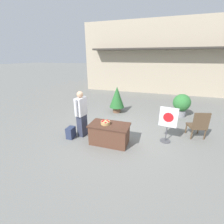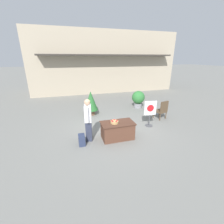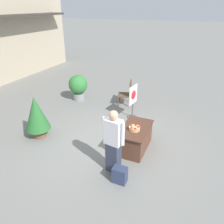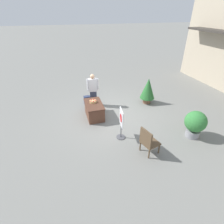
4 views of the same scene
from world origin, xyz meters
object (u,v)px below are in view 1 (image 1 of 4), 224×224
object	(u,v)px
backpack	(71,133)
poster_board	(168,123)
person_visitor	(81,114)
potted_plant_far_right	(117,98)
patio_chair	(198,124)
potted_plant_near_right	(182,104)
apple_basket	(106,123)
display_table	(110,134)

from	to	relation	value
backpack	poster_board	world-z (taller)	poster_board
person_visitor	potted_plant_far_right	bearing A→B (deg)	89.02
patio_chair	potted_plant_near_right	world-z (taller)	potted_plant_near_right
person_visitor	poster_board	size ratio (longest dim) A/B	1.35
apple_basket	person_visitor	xyz separation A→B (m)	(-1.02, 0.21, 0.12)
backpack	potted_plant_far_right	size ratio (longest dim) A/B	0.30
poster_board	patio_chair	world-z (taller)	poster_board
potted_plant_near_right	potted_plant_far_right	world-z (taller)	potted_plant_far_right
person_visitor	potted_plant_near_right	bearing A→B (deg)	51.05
backpack	potted_plant_near_right	distance (m)	5.49
apple_basket	patio_chair	size ratio (longest dim) A/B	0.31
backpack	potted_plant_near_right	xyz separation A→B (m)	(4.10, 3.62, 0.44)
apple_basket	potted_plant_near_right	distance (m)	4.48
person_visitor	poster_board	world-z (taller)	person_visitor
display_table	apple_basket	world-z (taller)	apple_basket
patio_chair	person_visitor	bearing A→B (deg)	89.73
display_table	potted_plant_near_right	xyz separation A→B (m)	(2.62, 3.51, 0.29)
apple_basket	backpack	bearing A→B (deg)	-176.00
display_table	poster_board	distance (m)	2.03
backpack	patio_chair	size ratio (longest dim) A/B	0.41
patio_chair	display_table	bearing A→B (deg)	98.45
potted_plant_near_right	patio_chair	bearing A→B (deg)	-80.86
potted_plant_far_right	backpack	bearing A→B (deg)	-105.36
poster_board	potted_plant_near_right	size ratio (longest dim) A/B	1.13
apple_basket	potted_plant_near_right	world-z (taller)	potted_plant_near_right
person_visitor	potted_plant_near_right	size ratio (longest dim) A/B	1.52
backpack	patio_chair	distance (m)	4.69
potted_plant_near_right	apple_basket	bearing A→B (deg)	-128.01
apple_basket	potted_plant_far_right	size ratio (longest dim) A/B	0.23
person_visitor	patio_chair	size ratio (longest dim) A/B	1.67
poster_board	potted_plant_near_right	world-z (taller)	poster_board
backpack	potted_plant_near_right	bearing A→B (deg)	41.42
display_table	potted_plant_far_right	bearing A→B (deg)	101.30
potted_plant_near_right	potted_plant_far_right	bearing A→B (deg)	-172.07
person_visitor	poster_board	xyz separation A→B (m)	(3.03, 0.50, -0.18)
display_table	potted_plant_far_right	distance (m)	3.15
potted_plant_far_right	poster_board	bearing A→B (deg)	-43.54
display_table	patio_chair	distance (m)	3.26
person_visitor	potted_plant_far_right	world-z (taller)	person_visitor
display_table	patio_chair	world-z (taller)	patio_chair
display_table	person_visitor	distance (m)	1.29
poster_board	potted_plant_far_right	world-z (taller)	potted_plant_far_right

